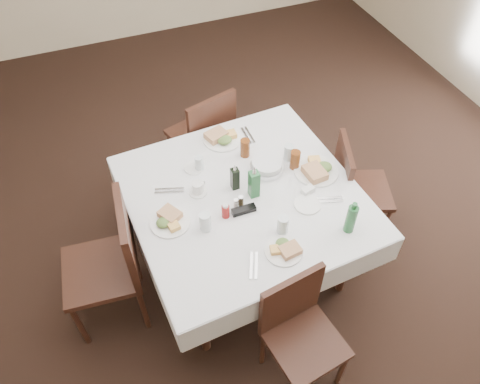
{
  "coord_description": "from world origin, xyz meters",
  "views": [
    {
      "loc": [
        -0.84,
        -2.09,
        3.08
      ],
      "look_at": [
        -0.09,
        -0.17,
        0.8
      ],
      "focal_mm": 35.0,
      "sensor_mm": 36.0,
      "label": 1
    }
  ],
  "objects": [
    {
      "name": "meal_north",
      "position": [
        -0.01,
        0.4,
        0.79
      ],
      "size": [
        0.29,
        0.29,
        0.06
      ],
      "color": "white",
      "rests_on": "dining_table"
    },
    {
      "name": "salt_shaker",
      "position": [
        -0.15,
        -0.25,
        0.8
      ],
      "size": [
        0.03,
        0.03,
        0.07
      ],
      "color": "white",
      "rests_on": "dining_table"
    },
    {
      "name": "iced_tea_a",
      "position": [
        0.09,
        0.18,
        0.83
      ],
      "size": [
        0.07,
        0.07,
        0.14
      ],
      "color": "brown",
      "rests_on": "dining_table"
    },
    {
      "name": "water_e",
      "position": [
        0.36,
        0.03,
        0.82
      ],
      "size": [
        0.07,
        0.07,
        0.13
      ],
      "color": "silver",
      "rests_on": "dining_table"
    },
    {
      "name": "chair_east",
      "position": [
        0.83,
        -0.16,
        0.5
      ],
      "size": [
        0.53,
        0.53,
        0.88
      ],
      "color": "black",
      "rests_on": "ground"
    },
    {
      "name": "green_bottle",
      "position": [
        0.44,
        -0.68,
        0.87
      ],
      "size": [
        0.06,
        0.06,
        0.25
      ],
      "color": "#246533",
      "rests_on": "dining_table"
    },
    {
      "name": "cutlery_s",
      "position": [
        -0.21,
        -0.71,
        0.77
      ],
      "size": [
        0.12,
        0.19,
        0.01
      ],
      "color": "silver",
      "rests_on": "dining_table"
    },
    {
      "name": "pepper_shaker",
      "position": [
        -0.11,
        -0.24,
        0.8
      ],
      "size": [
        0.03,
        0.03,
        0.08
      ],
      "color": "#3F321C",
      "rests_on": "dining_table"
    },
    {
      "name": "sugar_caddy",
      "position": [
        0.34,
        -0.31,
        0.79
      ],
      "size": [
        0.09,
        0.07,
        0.04
      ],
      "color": "white",
      "rests_on": "dining_table"
    },
    {
      "name": "oil_cruet_dark",
      "position": [
        -0.09,
        -0.08,
        0.85
      ],
      "size": [
        0.05,
        0.05,
        0.21
      ],
      "color": "black",
      "rests_on": "dining_table"
    },
    {
      "name": "cutlery_n",
      "position": [
        0.19,
        0.37,
        0.77
      ],
      "size": [
        0.05,
        0.19,
        0.01
      ],
      "color": "silver",
      "rests_on": "dining_table"
    },
    {
      "name": "side_plate_a",
      "position": [
        -0.29,
        0.19,
        0.77
      ],
      "size": [
        0.14,
        0.14,
        0.01
      ],
      "color": "white",
      "rests_on": "dining_table"
    },
    {
      "name": "chair_north",
      "position": [
        -0.03,
        0.77,
        0.54
      ],
      "size": [
        0.56,
        0.56,
        0.94
      ],
      "color": "black",
      "rests_on": "ground"
    },
    {
      "name": "room_shell",
      "position": [
        0.0,
        0.0,
        1.71
      ],
      "size": [
        6.04,
        7.04,
        2.8
      ],
      "color": "#C7B592",
      "rests_on": "ground"
    },
    {
      "name": "water_s",
      "position": [
        0.05,
        -0.54,
        0.83
      ],
      "size": [
        0.07,
        0.07,
        0.13
      ],
      "color": "silver",
      "rests_on": "dining_table"
    },
    {
      "name": "sunglasses",
      "position": [
        -0.12,
        -0.31,
        0.78
      ],
      "size": [
        0.16,
        0.05,
        0.03
      ],
      "color": "black",
      "rests_on": "dining_table"
    },
    {
      "name": "chair_west",
      "position": [
        -0.98,
        -0.23,
        0.58
      ],
      "size": [
        0.52,
        0.52,
        1.02
      ],
      "color": "black",
      "rests_on": "ground"
    },
    {
      "name": "cutlery_e",
      "position": [
        0.44,
        -0.42,
        0.77
      ],
      "size": [
        0.2,
        0.1,
        0.01
      ],
      "color": "silver",
      "rests_on": "dining_table"
    },
    {
      "name": "ground_plane",
      "position": [
        0.0,
        0.0,
        0.0
      ],
      "size": [
        7.0,
        7.0,
        0.0
      ],
      "primitive_type": "plane",
      "color": "black"
    },
    {
      "name": "side_plate_b",
      "position": [
        0.29,
        -0.41,
        0.77
      ],
      "size": [
        0.18,
        0.18,
        0.01
      ],
      "color": "white",
      "rests_on": "dining_table"
    },
    {
      "name": "water_n",
      "position": [
        -0.26,
        0.17,
        0.82
      ],
      "size": [
        0.06,
        0.06,
        0.11
      ],
      "color": "silver",
      "rests_on": "dining_table"
    },
    {
      "name": "dining_table",
      "position": [
        -0.06,
        -0.17,
        0.69
      ],
      "size": [
        1.58,
        1.58,
        0.76
      ],
      "color": "black",
      "rests_on": "ground"
    },
    {
      "name": "meal_south",
      "position": [
        -0.0,
        -0.68,
        0.78
      ],
      "size": [
        0.23,
        0.23,
        0.05
      ],
      "color": "white",
      "rests_on": "dining_table"
    },
    {
      "name": "water_w",
      "position": [
        -0.39,
        -0.35,
        0.83
      ],
      "size": [
        0.07,
        0.07,
        0.13
      ],
      "color": "silver",
      "rests_on": "dining_table"
    },
    {
      "name": "coffee_mug",
      "position": [
        -0.34,
        -0.04,
        0.8
      ],
      "size": [
        0.13,
        0.12,
        0.09
      ],
      "color": "white",
      "rests_on": "dining_table"
    },
    {
      "name": "meal_west",
      "position": [
        -0.58,
        -0.22,
        0.78
      ],
      "size": [
        0.26,
        0.26,
        0.06
      ],
      "color": "white",
      "rests_on": "dining_table"
    },
    {
      "name": "meal_east",
      "position": [
        0.49,
        -0.16,
        0.79
      ],
      "size": [
        0.31,
        0.31,
        0.07
      ],
      "color": "white",
      "rests_on": "dining_table"
    },
    {
      "name": "iced_tea_b",
      "position": [
        0.36,
        -0.06,
        0.83
      ],
      "size": [
        0.07,
        0.07,
        0.14
      ],
      "color": "brown",
      "rests_on": "dining_table"
    },
    {
      "name": "chair_south",
      "position": [
        -0.06,
        -1.04,
        0.5
      ],
      "size": [
        0.47,
        0.47,
        0.87
      ],
      "color": "black",
      "rests_on": "ground"
    },
    {
      "name": "oil_cruet_green",
      "position": [
        0.0,
        -0.19,
        0.87
      ],
      "size": [
        0.06,
        0.06,
        0.26
      ],
      "color": "#246533",
      "rests_on": "dining_table"
    },
    {
      "name": "ketchup_bottle",
      "position": [
        -0.24,
        -0.3,
        0.81
      ],
      "size": [
        0.05,
        0.05,
        0.11
      ],
      "color": "maroon",
      "rests_on": "dining_table"
    },
    {
      "name": "cutlery_w",
      "position": [
        -0.51,
        0.04,
        0.77
      ],
      "size": [
        0.2,
        0.1,
        0.01
      ],
      "color": "silver",
      "rests_on": "dining_table"
    },
    {
      "name": "bread_basket",
      "position": [
        0.17,
        -0.01,
        0.8
      ],
      "size": [
        0.23,
        0.23,
        0.08
      ],
      "color": "silver",
      "rests_on": "dining_table"
    }
  ]
}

